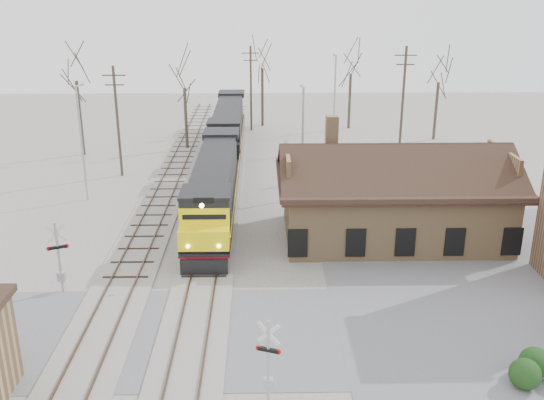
% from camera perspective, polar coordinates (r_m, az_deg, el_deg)
% --- Properties ---
extents(ground, '(140.00, 140.00, 0.00)m').
position_cam_1_polar(ground, '(30.13, -7.42, -12.49)').
color(ground, '#A7A196').
rests_on(ground, ground).
extents(road, '(60.00, 9.00, 0.03)m').
position_cam_1_polar(road, '(30.12, -7.43, -12.46)').
color(road, slate).
rests_on(road, ground).
extents(parking_lot, '(22.00, 26.00, 0.03)m').
position_cam_1_polar(parking_lot, '(36.49, 22.99, -7.94)').
color(parking_lot, slate).
rests_on(parking_lot, ground).
extents(track_main, '(3.40, 90.00, 0.24)m').
position_cam_1_polar(track_main, '(43.50, -5.41, -1.91)').
color(track_main, '#A7A196').
rests_on(track_main, ground).
extents(track_siding, '(3.40, 90.00, 0.24)m').
position_cam_1_polar(track_siding, '(44.07, -11.25, -1.93)').
color(track_siding, '#A7A196').
rests_on(track_siding, ground).
extents(depot, '(15.20, 9.31, 7.90)m').
position_cam_1_polar(depot, '(40.69, 11.27, -0.23)').
color(depot, '#A17E53').
rests_on(depot, ground).
extents(locomotive_lead, '(2.96, 19.82, 4.40)m').
position_cam_1_polar(locomotive_lead, '(43.29, -5.45, 1.14)').
color(locomotive_lead, black).
rests_on(locomotive_lead, ground).
extents(locomotive_trailing, '(2.96, 19.82, 4.16)m').
position_cam_1_polar(locomotive_trailing, '(62.64, -4.15, 6.93)').
color(locomotive_trailing, black).
rests_on(locomotive_trailing, ground).
extents(crossbuck_near, '(1.02, 0.44, 3.70)m').
position_cam_1_polar(crossbuck_near, '(24.82, -0.35, -15.17)').
color(crossbuck_near, '#A5A8AD').
rests_on(crossbuck_near, ground).
extents(crossbuck_far, '(1.10, 0.52, 4.07)m').
position_cam_1_polar(crossbuck_far, '(34.82, -19.39, -5.33)').
color(crossbuck_far, '#A5A8AD').
rests_on(crossbuck_far, ground).
extents(hedge_a, '(1.32, 1.32, 1.32)m').
position_cam_1_polar(hedge_a, '(28.20, 22.71, -14.88)').
color(hedge_a, black).
rests_on(hedge_a, ground).
extents(hedge_b, '(1.35, 1.35, 1.35)m').
position_cam_1_polar(hedge_b, '(29.07, 23.51, -13.86)').
color(hedge_b, black).
rests_on(hedge_b, ground).
extents(streetlight_a, '(0.25, 2.04, 8.94)m').
position_cam_1_polar(streetlight_a, '(48.62, -17.49, 5.67)').
color(streetlight_a, '#A5A8AD').
rests_on(streetlight_a, ground).
extents(streetlight_b, '(0.25, 2.04, 8.77)m').
position_cam_1_polar(streetlight_b, '(46.90, 2.89, 5.95)').
color(streetlight_b, '#A5A8AD').
rests_on(streetlight_b, ground).
extents(streetlight_c, '(0.25, 2.04, 9.52)m').
position_cam_1_polar(streetlight_c, '(62.16, 5.90, 9.59)').
color(streetlight_c, '#A5A8AD').
rests_on(streetlight_c, ground).
extents(utility_pole_a, '(2.00, 0.24, 9.61)m').
position_cam_1_polar(utility_pole_a, '(54.17, -14.34, 7.33)').
color(utility_pole_a, '#382D23').
rests_on(utility_pole_a, ground).
extents(utility_pole_b, '(2.00, 0.24, 9.60)m').
position_cam_1_polar(utility_pole_b, '(70.22, -1.99, 10.58)').
color(utility_pole_b, '#382D23').
rests_on(utility_pole_b, ground).
extents(utility_pole_c, '(2.00, 0.24, 10.95)m').
position_cam_1_polar(utility_pole_c, '(56.55, 12.17, 8.69)').
color(utility_pole_c, '#382D23').
rests_on(utility_pole_c, ground).
extents(tree_a, '(4.88, 4.88, 11.94)m').
position_cam_1_polar(tree_a, '(61.87, -18.05, 11.72)').
color(tree_a, '#382D23').
rests_on(tree_a, ground).
extents(tree_b, '(4.17, 4.17, 10.21)m').
position_cam_1_polar(tree_b, '(62.03, -8.29, 11.31)').
color(tree_b, '#382D23').
rests_on(tree_b, ground).
extents(tree_c, '(4.54, 4.54, 11.13)m').
position_cam_1_polar(tree_c, '(72.32, -0.93, 13.17)').
color(tree_c, '#382D23').
rests_on(tree_c, ground).
extents(tree_d, '(4.24, 4.24, 10.40)m').
position_cam_1_polar(tree_d, '(71.58, 7.46, 12.53)').
color(tree_d, '#382D23').
rests_on(tree_d, ground).
extents(tree_e, '(4.13, 4.13, 10.13)m').
position_cam_1_polar(tree_e, '(67.94, 15.47, 11.47)').
color(tree_e, '#382D23').
rests_on(tree_e, ground).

